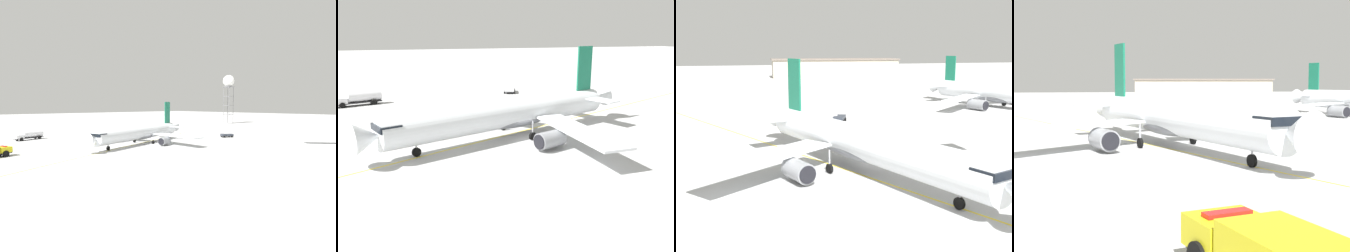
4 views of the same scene
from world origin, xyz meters
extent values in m
plane|color=#B2B2B2|center=(0.00, 0.00, 0.00)|extent=(600.00, 600.00, 0.00)
cylinder|color=silver|center=(2.23, -1.36, 3.28)|extent=(35.00, 14.59, 3.73)
cone|color=silver|center=(20.30, 4.53, 3.28)|extent=(3.95, 4.30, 3.55)
cone|color=silver|center=(-16.11, -7.35, 3.58)|extent=(4.79, 4.26, 3.17)
cube|color=black|center=(18.21, 3.85, 4.12)|extent=(3.27, 3.76, 0.70)
ellipsoid|color=slate|center=(0.54, -1.91, 2.25)|extent=(13.23, 7.17, 2.05)
cube|color=#146B4C|center=(-12.66, -6.22, 8.63)|extent=(3.12, 1.22, 6.97)
cube|color=silver|center=(-13.73, -2.92, 4.02)|extent=(4.16, 5.98, 0.20)
cube|color=silver|center=(-11.58, -9.51, 4.02)|extent=(4.16, 5.98, 0.20)
cube|color=silver|center=(-3.71, 7.41, 2.62)|extent=(3.95, 16.65, 0.28)
cube|color=silver|center=(2.60, -11.95, 2.62)|extent=(12.98, 15.63, 0.28)
cylinder|color=gray|center=(-0.83, 5.73, 1.31)|extent=(4.16, 3.17, 2.13)
cylinder|color=black|center=(0.97, 6.31, 1.31)|extent=(0.70, 1.77, 1.81)
cylinder|color=gray|center=(3.94, -8.89, 1.31)|extent=(4.16, 3.17, 2.13)
cylinder|color=black|center=(5.74, -8.30, 1.31)|extent=(0.70, 1.77, 1.81)
cylinder|color=#9EA0A5|center=(15.10, 2.84, 1.59)|extent=(0.20, 0.20, 2.07)
cylinder|color=black|center=(15.10, 2.84, 0.55)|extent=(1.14, 0.63, 1.10)
cylinder|color=#9EA0A5|center=(-0.47, 1.19, 1.59)|extent=(0.20, 0.20, 2.07)
cylinder|color=black|center=(-0.47, 1.19, 0.55)|extent=(1.14, 0.63, 1.10)
cylinder|color=#9EA0A5|center=(1.56, -5.02, 1.59)|extent=(0.20, 0.20, 2.07)
cylinder|color=black|center=(1.56, -5.02, 0.55)|extent=(1.14, 0.63, 1.10)
cube|color=silver|center=(-37.79, 35.40, 2.64)|extent=(12.64, 14.31, 0.28)
cube|color=yellow|center=(36.06, -5.31, 1.50)|extent=(2.97, 3.15, 1.20)
cube|color=black|center=(34.99, -5.57, 1.68)|extent=(0.61, 2.18, 0.67)
cube|color=red|center=(36.06, -5.31, 2.20)|extent=(1.03, 1.95, 0.16)
cylinder|color=black|center=(36.66, -6.53, 0.70)|extent=(1.43, 0.61, 1.40)
cylinder|color=black|center=(36.02, -3.95, 0.70)|extent=(1.43, 0.61, 1.40)
cube|color=#232326|center=(-30.06, 5.12, 0.42)|extent=(4.50, 3.19, 0.20)
cube|color=#2D333D|center=(-28.71, 4.50, 0.87)|extent=(1.92, 2.18, 0.70)
cube|color=black|center=(-28.23, 4.27, 0.97)|extent=(0.71, 1.41, 0.39)
cube|color=#2D333D|center=(-30.73, 5.43, 0.82)|extent=(3.28, 2.81, 0.60)
cylinder|color=black|center=(-28.33, 5.32, 0.32)|extent=(0.70, 0.52, 0.64)
cylinder|color=black|center=(-29.09, 3.68, 0.32)|extent=(0.70, 0.52, 0.64)
cylinder|color=black|center=(-30.92, 6.52, 0.32)|extent=(0.70, 0.52, 0.64)
cylinder|color=black|center=(-31.68, 4.88, 0.32)|extent=(0.70, 0.52, 0.64)
cube|color=#232326|center=(-11.70, -38.10, 0.50)|extent=(3.90, 5.74, 0.20)
cube|color=white|center=(-12.40, -39.84, 0.88)|extent=(2.82, 2.39, 0.55)
cube|color=black|center=(-12.67, -40.49, 0.96)|extent=(1.89, 0.83, 0.31)
cube|color=white|center=(-11.36, -37.26, 0.95)|extent=(3.55, 4.20, 0.70)
cylinder|color=black|center=(-11.30, -40.29, 0.40)|extent=(0.56, 0.85, 0.80)
cylinder|color=black|center=(-13.51, -39.39, 0.40)|extent=(0.56, 0.85, 0.80)
cylinder|color=black|center=(-9.94, -36.95, 0.40)|extent=(0.56, 0.85, 0.80)
cylinder|color=black|center=(-12.16, -36.05, 0.40)|extent=(0.56, 0.85, 0.80)
cube|color=#232326|center=(22.70, -33.03, 0.65)|extent=(9.29, 4.39, 0.20)
cube|color=silver|center=(25.91, -32.17, 1.30)|extent=(2.96, 3.03, 1.10)
cube|color=black|center=(26.97, -31.89, 1.47)|extent=(0.62, 2.05, 0.62)
cylinder|color=silver|center=(21.44, -33.36, 1.81)|extent=(6.77, 3.71, 2.12)
cylinder|color=black|center=(25.43, -31.00, 0.55)|extent=(1.14, 0.55, 1.10)
cylinder|color=black|center=(26.08, -33.42, 0.55)|extent=(1.14, 0.55, 1.10)
cylinder|color=black|center=(19.58, -32.57, 0.55)|extent=(1.14, 0.55, 1.10)
cylinder|color=black|center=(20.22, -34.98, 0.55)|extent=(1.14, 0.55, 1.10)
cylinder|color=slate|center=(-88.75, -36.58, 10.73)|extent=(0.24, 0.24, 21.46)
cylinder|color=slate|center=(-92.81, -36.58, 10.73)|extent=(0.24, 0.24, 21.46)
cylinder|color=slate|center=(-92.81, -40.64, 10.73)|extent=(0.24, 0.24, 21.46)
cylinder|color=slate|center=(-88.75, -40.64, 10.73)|extent=(0.24, 0.24, 21.46)
cube|color=slate|center=(-90.78, -38.61, 5.37)|extent=(4.26, 4.26, 0.16)
cube|color=slate|center=(-90.78, -38.61, 10.73)|extent=(4.26, 4.26, 0.16)
cube|color=slate|center=(-90.78, -38.61, 16.10)|extent=(4.26, 4.26, 0.16)
cube|color=slate|center=(-90.78, -38.61, 21.61)|extent=(4.86, 4.86, 0.30)
sphere|color=white|center=(-90.78, -38.61, 25.14)|extent=(6.75, 6.75, 6.75)
cube|color=yellow|center=(2.95, -1.93, 0.00)|extent=(138.21, 58.95, 0.01)
camera|label=1|loc=(51.63, 64.89, 11.23)|focal=31.02mm
camera|label=2|loc=(18.74, 43.97, 13.97)|focal=38.42mm
camera|label=3|loc=(45.72, -16.44, 13.55)|focal=46.19mm
camera|label=4|loc=(52.93, -10.20, 6.98)|focal=51.99mm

